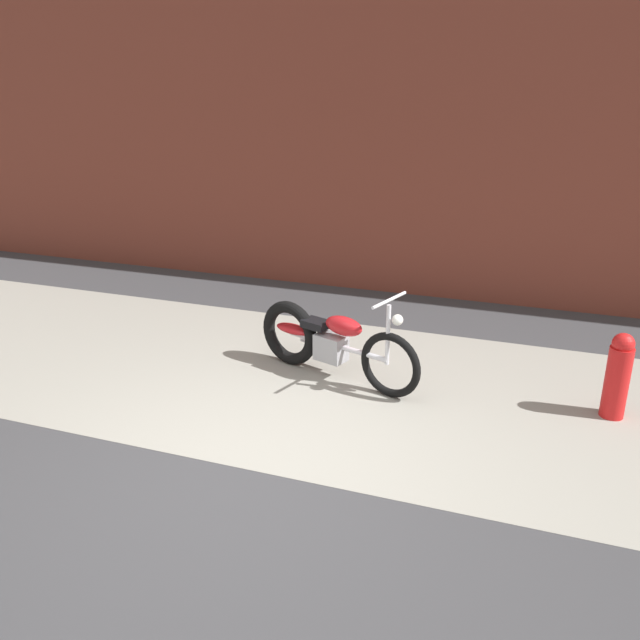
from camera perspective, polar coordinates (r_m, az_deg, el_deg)
ground_plane at (r=5.52m, az=-6.44°, el=-12.82°), size 80.00×80.00×0.00m
sidewalk_slab at (r=6.92m, az=-0.17°, el=-5.33°), size 36.00×3.50×0.01m
brick_building_wall at (r=9.56m, az=7.13°, el=17.84°), size 36.00×0.50×5.19m
motorcycle_red at (r=6.90m, az=0.46°, el=-1.81°), size 1.94×0.85×1.03m
fire_hydrant at (r=6.66m, az=24.52°, el=-4.41°), size 0.22×0.22×0.84m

